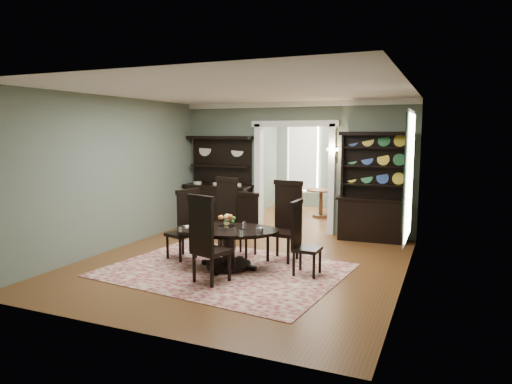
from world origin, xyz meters
TOP-DOWN VIEW (x-y plane):
  - room at (0.00, 0.04)m, footprint 5.51×6.01m
  - parlor at (0.00, 5.53)m, footprint 3.51×3.50m
  - doorway_trim at (0.00, 3.00)m, footprint 2.08×0.25m
  - right_window at (2.69, 0.93)m, footprint 0.15×1.47m
  - wall_sconce at (0.95, 2.85)m, footprint 0.27×0.21m
  - rug at (-0.07, -0.46)m, footprint 4.07×3.27m
  - dining_table at (-0.08, -0.31)m, footprint 1.96×1.96m
  - centerpiece at (-0.09, -0.35)m, footprint 1.54×0.99m
  - chair_far_left at (-0.72, 0.79)m, footprint 0.63×0.61m
  - chair_far_mid at (-0.15, 0.59)m, footprint 0.49×0.47m
  - chair_far_right at (0.63, 0.60)m, footprint 0.58×0.55m
  - chair_end_left at (-1.02, -0.17)m, footprint 0.59×0.60m
  - chair_end_right at (1.16, -0.15)m, footprint 0.44×0.47m
  - chair_near at (-0.02, -1.19)m, footprint 0.63×0.61m
  - sideboard at (-1.86, 2.74)m, footprint 1.69×0.62m
  - welsh_dresser at (1.85, 2.75)m, footprint 1.51×0.62m
  - parlor_table at (0.13, 4.96)m, footprint 0.82×0.82m
  - parlor_chair_left at (-0.48, 4.65)m, footprint 0.38×0.37m
  - parlor_chair_right at (0.62, 4.74)m, footprint 0.46×0.45m

SIDE VIEW (x-z plane):
  - rug at x=-0.07m, z-range 0.00..0.01m
  - parlor_chair_left at x=-0.48m, z-range 0.03..0.91m
  - dining_table at x=-0.08m, z-range 0.13..0.82m
  - parlor_table at x=0.13m, z-range 0.12..0.87m
  - parlor_chair_right at x=0.62m, z-range 0.04..1.08m
  - chair_far_mid at x=-0.15m, z-range 0.03..1.21m
  - chair_end_right at x=1.16m, z-range 0.03..1.25m
  - chair_end_left at x=-1.02m, z-range 0.03..1.34m
  - chair_near at x=-0.02m, z-range 0.04..1.42m
  - chair_far_left at x=-0.72m, z-range 0.04..1.46m
  - centerpiece at x=-0.09m, z-range 0.63..0.88m
  - chair_far_right at x=0.63m, z-range 0.04..1.48m
  - sideboard at x=-1.86m, z-range -0.34..1.88m
  - welsh_dresser at x=1.85m, z-range -0.32..2.00m
  - parlor at x=0.00m, z-range 0.01..3.02m
  - room at x=0.00m, z-range 0.07..3.08m
  - right_window at x=2.69m, z-range 0.54..2.66m
  - doorway_trim at x=0.00m, z-range 0.33..2.90m
  - wall_sconce at x=0.95m, z-range 1.79..1.99m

